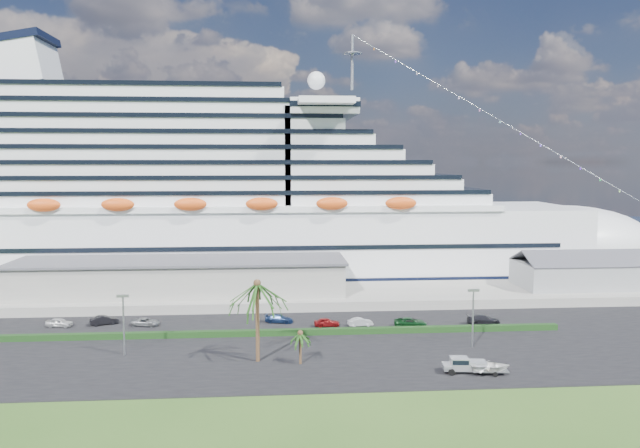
{
  "coord_description": "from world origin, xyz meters",
  "views": [
    {
      "loc": [
        -8.06,
        -75.71,
        26.04
      ],
      "look_at": [
        0.18,
        30.0,
        15.51
      ],
      "focal_mm": 35.0,
      "sensor_mm": 36.0,
      "label": 1
    }
  ],
  "objects": [
    {
      "name": "ground",
      "position": [
        0.0,
        0.0,
        0.0
      ],
      "size": [
        420.0,
        420.0,
        0.0
      ],
      "primitive_type": "plane",
      "color": "#2E521B",
      "rests_on": "ground"
    },
    {
      "name": "asphalt_lot",
      "position": [
        0.0,
        11.0,
        0.06
      ],
      "size": [
        140.0,
        38.0,
        0.12
      ],
      "primitive_type": "cube",
      "color": "black",
      "rests_on": "ground"
    },
    {
      "name": "wharf",
      "position": [
        0.0,
        40.0,
        0.9
      ],
      "size": [
        240.0,
        20.0,
        1.8
      ],
      "primitive_type": "cube",
      "color": "gray",
      "rests_on": "ground"
    },
    {
      "name": "water",
      "position": [
        0.0,
        130.0,
        0.01
      ],
      "size": [
        420.0,
        160.0,
        0.02
      ],
      "primitive_type": "cube",
      "color": "black",
      "rests_on": "ground"
    },
    {
      "name": "cruise_ship",
      "position": [
        -21.53,
        64.0,
        16.69
      ],
      "size": [
        191.0,
        38.0,
        54.0
      ],
      "color": "silver",
      "rests_on": "ground"
    },
    {
      "name": "terminal_building",
      "position": [
        -25.0,
        40.0,
        5.01
      ],
      "size": [
        61.0,
        15.0,
        6.3
      ],
      "color": "gray",
      "rests_on": "wharf"
    },
    {
      "name": "port_shed",
      "position": [
        52.0,
        40.0,
        4.4
      ],
      "size": [
        24.0,
        12.31,
        7.37
      ],
      "color": "gray",
      "rests_on": "wharf"
    },
    {
      "name": "hedge",
      "position": [
        -8.0,
        16.0,
        0.57
      ],
      "size": [
        88.0,
        1.1,
        0.9
      ],
      "primitive_type": "cube",
      "color": "black",
      "rests_on": "asphalt_lot"
    },
    {
      "name": "lamp_post_left",
      "position": [
        -28.0,
        8.0,
        5.34
      ],
      "size": [
        1.6,
        0.35,
        8.27
      ],
      "color": "gray",
      "rests_on": "asphalt_lot"
    },
    {
      "name": "lamp_post_right",
      "position": [
        20.0,
        8.0,
        5.34
      ],
      "size": [
        1.6,
        0.35,
        8.27
      ],
      "color": "gray",
      "rests_on": "asphalt_lot"
    },
    {
      "name": "palm_tall",
      "position": [
        -10.0,
        4.0,
        9.2
      ],
      "size": [
        8.82,
        8.82,
        11.13
      ],
      "color": "#47301E",
      "rests_on": "ground"
    },
    {
      "name": "palm_short",
      "position": [
        -4.5,
        2.5,
        3.67
      ],
      "size": [
        3.53,
        3.53,
        4.56
      ],
      "color": "#47301E",
      "rests_on": "ground"
    },
    {
      "name": "parked_car_0",
      "position": [
        -41.65,
        23.53,
        0.82
      ],
      "size": [
        4.3,
        2.22,
        1.4
      ],
      "primitive_type": "imported",
      "rotation": [
        0.0,
        0.0,
        1.43
      ],
      "color": "#BBBBBD",
      "rests_on": "asphalt_lot"
    },
    {
      "name": "parked_car_1",
      "position": [
        -34.94,
        24.44,
        0.85
      ],
      "size": [
        4.7,
        3.06,
        1.46
      ],
      "primitive_type": "imported",
      "rotation": [
        0.0,
        0.0,
        1.94
      ],
      "color": "black",
      "rests_on": "asphalt_lot"
    },
    {
      "name": "parked_car_2",
      "position": [
        -28.2,
        23.16,
        0.74
      ],
      "size": [
        4.74,
        2.75,
        1.24
      ],
      "primitive_type": "imported",
      "rotation": [
        0.0,
        0.0,
        1.41
      ],
      "color": "gray",
      "rests_on": "asphalt_lot"
    },
    {
      "name": "parked_car_3",
      "position": [
        -6.98,
        23.51,
        0.79
      ],
      "size": [
        4.91,
        2.95,
        1.33
      ],
      "primitive_type": "imported",
      "rotation": [
        0.0,
        0.0,
        1.32
      ],
      "color": "navy",
      "rests_on": "asphalt_lot"
    },
    {
      "name": "parked_car_4",
      "position": [
        0.52,
        20.52,
        0.81
      ],
      "size": [
        4.11,
        1.76,
        1.38
      ],
      "primitive_type": "imported",
      "rotation": [
        0.0,
        0.0,
        1.6
      ],
      "color": "maroon",
      "rests_on": "asphalt_lot"
    },
    {
      "name": "parked_car_5",
      "position": [
        5.85,
        20.33,
        0.77
      ],
      "size": [
        4.1,
        1.98,
        1.3
      ],
      "primitive_type": "imported",
      "rotation": [
        0.0,
        0.0,
        1.73
      ],
      "color": "#B1B3B9",
      "rests_on": "asphalt_lot"
    },
    {
      "name": "parked_car_6",
      "position": [
        13.69,
        19.24,
        0.84
      ],
      "size": [
        5.49,
        3.13,
        1.45
      ],
      "primitive_type": "imported",
      "rotation": [
        0.0,
        0.0,
        1.42
      ],
      "color": "#0E3916",
      "rests_on": "asphalt_lot"
    },
    {
      "name": "parked_car_7",
      "position": [
        25.76,
        20.02,
        0.89
      ],
      "size": [
        5.43,
        2.55,
        1.53
      ],
      "primitive_type": "imported",
      "rotation": [
        0.0,
        0.0,
        1.49
      ],
      "color": "black",
      "rests_on": "asphalt_lot"
    },
    {
      "name": "pickup_truck",
      "position": [
        15.49,
        -2.44,
        1.17
      ],
      "size": [
        5.61,
        2.53,
        1.92
      ],
      "color": "black",
      "rests_on": "asphalt_lot"
    },
    {
      "name": "boat_trailer",
      "position": [
        18.47,
        -3.41,
        1.17
      ],
      "size": [
        5.6,
        3.89,
        1.58
      ],
      "color": "gray",
      "rests_on": "asphalt_lot"
    }
  ]
}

